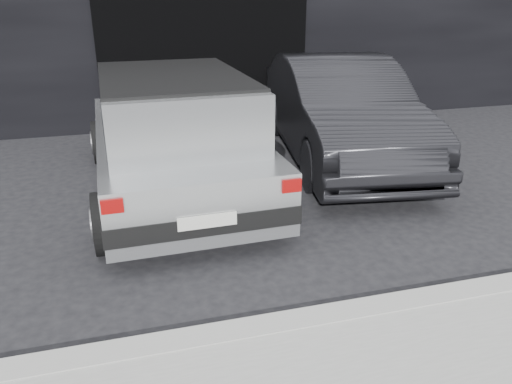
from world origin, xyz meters
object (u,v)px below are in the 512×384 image
object	(u,v)px
silver_hatchback	(174,130)
cat_siamese	(230,220)
cat_white	(152,228)
second_car	(340,110)

from	to	relation	value
silver_hatchback	cat_siamese	distance (m)	1.57
cat_siamese	cat_white	xyz separation A→B (m)	(-0.88, -0.06, 0.04)
second_car	cat_white	distance (m)	3.88
silver_hatchback	cat_siamese	bearing A→B (deg)	-73.11
cat_siamese	cat_white	size ratio (longest dim) A/B	1.15
silver_hatchback	cat_white	distance (m)	1.61
silver_hatchback	second_car	xyz separation A→B (m)	(2.70, 0.81, -0.08)
second_car	silver_hatchback	bearing A→B (deg)	-155.05
cat_siamese	second_car	bearing A→B (deg)	-126.79
silver_hatchback	cat_white	xyz separation A→B (m)	(-0.44, -1.37, -0.71)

